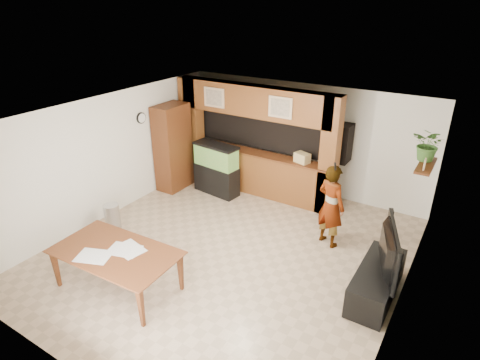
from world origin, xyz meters
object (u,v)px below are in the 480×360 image
Objects in this scene: aquarium at (216,169)px; television at (382,249)px; person at (331,206)px; pantry_cabinet at (173,147)px; dining_table at (116,271)px.

aquarium is 0.95× the size of television.
television is 0.80× the size of person.
pantry_cabinet is 1.03× the size of dining_table.
aquarium is at bearing 97.56° from dining_table.
pantry_cabinet is 1.69× the size of aquarium.
person reaches higher than aquarium.
pantry_cabinet reaches higher than television.
pantry_cabinet is at bearing 114.05° from dining_table.
television is at bearing 161.54° from person.
aquarium is (1.07, 0.28, -0.44)m from pantry_cabinet.
television is 0.64× the size of dining_table.
television reaches higher than aquarium.
aquarium is 3.17m from person.
aquarium is at bearing 14.74° from pantry_cabinet.
person is at bearing 49.56° from dining_table.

